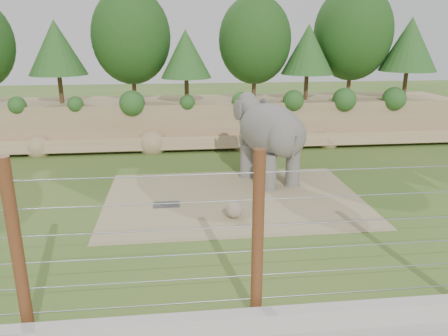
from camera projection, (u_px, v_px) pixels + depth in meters
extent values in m
plane|color=#406424|center=(231.00, 232.00, 14.31)|extent=(90.00, 90.00, 0.00)
cube|color=#9A7A57|center=(204.00, 120.00, 26.28)|extent=(30.00, 4.00, 2.50)
cube|color=#9A7A57|center=(207.00, 144.00, 24.37)|extent=(30.00, 1.37, 1.07)
cylinder|color=#3F2B19|center=(61.00, 89.00, 24.35)|extent=(0.24, 0.24, 1.58)
sphere|color=#184216|center=(56.00, 49.00, 23.72)|extent=(3.60, 3.60, 3.60)
cylinder|color=#3F2B19|center=(134.00, 84.00, 25.20)|extent=(0.24, 0.24, 1.92)
sphere|color=#184216|center=(131.00, 37.00, 24.43)|extent=(4.40, 4.40, 4.40)
cylinder|color=#3F2B19|center=(187.00, 90.00, 24.46)|extent=(0.24, 0.24, 1.40)
sphere|color=#184216|center=(186.00, 55.00, 23.90)|extent=(3.20, 3.20, 3.20)
cylinder|color=#3F2B19|center=(254.00, 84.00, 25.78)|extent=(0.24, 0.24, 1.82)
sphere|color=#184216|center=(255.00, 40.00, 25.05)|extent=(4.16, 4.16, 4.16)
cylinder|color=#3F2B19|center=(306.00, 87.00, 25.58)|extent=(0.24, 0.24, 1.50)
sphere|color=#184216|center=(308.00, 51.00, 24.97)|extent=(3.44, 3.44, 3.44)
cylinder|color=#3F2B19|center=(349.00, 80.00, 26.77)|extent=(0.24, 0.24, 2.03)
sphere|color=#184216|center=(353.00, 33.00, 25.96)|extent=(4.64, 4.64, 4.64)
cylinder|color=#3F2B19|center=(405.00, 85.00, 26.01)|extent=(0.24, 0.24, 1.64)
sphere|color=#184216|center=(410.00, 46.00, 25.35)|extent=(3.76, 3.76, 3.76)
cube|color=tan|center=(234.00, 199.00, 17.21)|extent=(10.00, 7.00, 0.02)
cube|color=#262628|center=(166.00, 205.00, 16.54)|extent=(1.00, 0.60, 0.03)
sphere|color=#7E6D5E|center=(234.00, 210.00, 15.34)|extent=(0.60, 0.60, 0.60)
cube|color=#B5B0A7|center=(260.00, 321.00, 9.49)|extent=(26.00, 0.35, 0.50)
cylinder|color=#582718|center=(17.00, 251.00, 8.91)|extent=(0.26, 0.26, 4.00)
cylinder|color=#582718|center=(258.00, 238.00, 9.45)|extent=(0.26, 0.26, 4.00)
cylinder|color=gray|center=(256.00, 298.00, 9.89)|extent=(20.00, 0.02, 0.02)
cylinder|color=gray|center=(257.00, 275.00, 9.71)|extent=(20.00, 0.02, 0.02)
cylinder|color=gray|center=(257.00, 251.00, 9.54)|extent=(20.00, 0.02, 0.02)
cylinder|color=gray|center=(258.00, 226.00, 9.36)|extent=(20.00, 0.02, 0.02)
cylinder|color=gray|center=(259.00, 200.00, 9.18)|extent=(20.00, 0.02, 0.02)
cylinder|color=gray|center=(259.00, 172.00, 9.01)|extent=(20.00, 0.02, 0.02)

